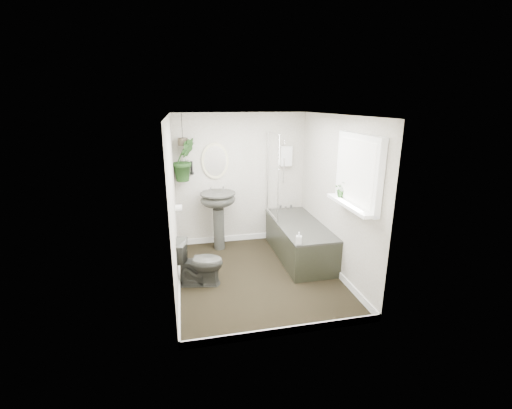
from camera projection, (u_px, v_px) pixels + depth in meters
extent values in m
cube|color=black|center=(258.00, 276.00, 5.07)|extent=(2.30, 2.80, 0.02)
cube|color=white|center=(258.00, 114.00, 4.41)|extent=(2.30, 2.80, 0.02)
cube|color=silver|center=(241.00, 179.00, 6.06)|extent=(2.30, 0.02, 2.30)
cube|color=silver|center=(289.00, 238.00, 3.42)|extent=(2.30, 0.02, 2.30)
cube|color=silver|center=(172.00, 206.00, 4.50)|extent=(0.02, 2.80, 2.30)
cube|color=silver|center=(336.00, 196.00, 4.97)|extent=(0.02, 2.80, 2.30)
cube|color=white|center=(258.00, 272.00, 5.05)|extent=(2.30, 2.80, 0.10)
cube|color=white|center=(286.00, 156.00, 6.04)|extent=(0.20, 0.10, 0.35)
ellipsoid|color=beige|center=(215.00, 161.00, 5.83)|extent=(0.46, 0.03, 0.62)
cylinder|color=black|center=(192.00, 168.00, 5.77)|extent=(0.04, 0.04, 0.22)
cylinder|color=white|center=(178.00, 208.00, 5.24)|extent=(0.11, 0.11, 0.11)
cube|color=white|center=(358.00, 171.00, 4.16)|extent=(0.08, 1.00, 0.90)
cube|color=white|center=(350.00, 205.00, 4.27)|extent=(0.18, 1.00, 0.04)
cube|color=white|center=(355.00, 172.00, 4.15)|extent=(0.01, 0.86, 0.76)
imported|color=#33342F|center=(199.00, 262.00, 4.74)|extent=(0.71, 0.49, 0.66)
imported|color=black|center=(342.00, 189.00, 4.52)|extent=(0.25, 0.23, 0.22)
imported|color=black|center=(184.00, 160.00, 5.60)|extent=(0.48, 0.44, 0.71)
imported|color=#322C2D|center=(299.00, 238.00, 4.71)|extent=(0.10, 0.10, 0.17)
cylinder|color=#3E3629|center=(183.00, 142.00, 5.51)|extent=(0.16, 0.16, 0.12)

